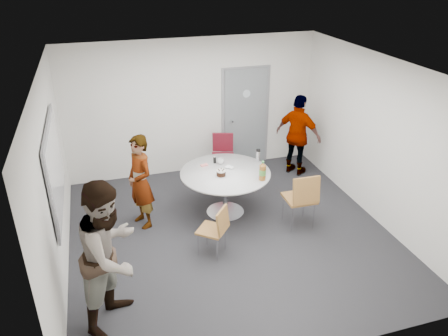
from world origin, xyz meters
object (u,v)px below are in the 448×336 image
object	(u,v)px
whiteboard	(55,168)
chair_far	(223,151)
person_left	(111,254)
person_right	(298,136)
door	(245,118)
person_main	(140,182)
chair_near_right	(302,196)
table	(227,178)
chair_near_left	(217,227)

from	to	relation	value
whiteboard	chair_far	xyz separation A→B (m)	(2.93, 1.80, -0.90)
person_left	person_right	bearing A→B (deg)	-17.11
door	person_left	bearing A→B (deg)	-128.31
person_main	person_left	xyz separation A→B (m)	(-0.58, -2.00, 0.16)
whiteboard	chair_near_right	xyz separation A→B (m)	(3.62, -0.34, -0.85)
table	person_right	xyz separation A→B (m)	(1.81, 1.07, 0.14)
table	person_right	world-z (taller)	person_right
door	person_right	world-z (taller)	door
chair_near_left	person_right	xyz separation A→B (m)	(2.30, 2.14, 0.35)
door	whiteboard	world-z (taller)	door
whiteboard	person_right	distance (m)	4.71
table	person_main	xyz separation A→B (m)	(-1.44, 0.07, 0.11)
table	person_right	size ratio (longest dim) A/B	0.92
whiteboard	person_left	size ratio (longest dim) A/B	1.00
table	chair_near_right	size ratio (longest dim) A/B	1.54
person_left	person_right	xyz separation A→B (m)	(3.82, 2.99, -0.12)
whiteboard	person_right	bearing A→B (deg)	18.97
chair_near_left	person_left	xyz separation A→B (m)	(-1.52, -0.86, 0.47)
chair_near_right	door	bearing A→B (deg)	92.56
chair_near_right	chair_far	bearing A→B (deg)	109.13
door	chair_far	distance (m)	0.92
chair_near_left	table	bearing A→B (deg)	14.44
chair_near_right	whiteboard	bearing A→B (deg)	175.91
chair_near_left	chair_far	xyz separation A→B (m)	(0.82, 2.42, 0.07)
person_right	chair_near_right	bearing A→B (deg)	120.06
chair_near_left	chair_far	size ratio (longest dim) A/B	0.88
door	person_main	distance (m)	2.98
person_main	person_right	distance (m)	3.39
chair_far	door	bearing A→B (deg)	-123.69
whiteboard	person_right	world-z (taller)	whiteboard
chair_near_right	person_right	distance (m)	2.04
whiteboard	person_main	world-z (taller)	whiteboard
table	person_left	world-z (taller)	person_left
chair_near_right	chair_near_left	bearing A→B (deg)	-168.31
door	chair_near_right	size ratio (longest dim) A/B	2.15
table	person_main	world-z (taller)	person_main
chair_near_left	chair_near_right	size ratio (longest dim) A/B	0.81
chair_near_right	person_right	xyz separation A→B (m)	(0.79, 1.86, 0.22)
person_main	door	bearing A→B (deg)	104.48
chair_near_right	person_right	bearing A→B (deg)	68.22
chair_near_left	person_left	distance (m)	1.81
whiteboard	person_right	xyz separation A→B (m)	(4.41, 1.52, -0.62)
whiteboard	table	world-z (taller)	whiteboard
whiteboard	chair_near_right	distance (m)	3.73
door	chair_near_right	bearing A→B (deg)	-88.79
chair_near_right	person_main	world-z (taller)	person_main
chair_far	person_left	world-z (taller)	person_left
chair_near_left	door	bearing A→B (deg)	12.78
chair_near_left	chair_near_right	world-z (taller)	chair_near_right
chair_far	whiteboard	bearing A→B (deg)	50.96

